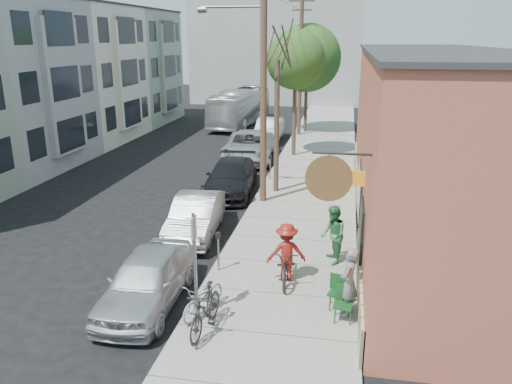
% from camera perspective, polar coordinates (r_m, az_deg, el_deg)
% --- Properties ---
extents(ground, '(120.00, 120.00, 0.00)m').
position_cam_1_polar(ground, '(17.07, -10.91, -7.31)').
color(ground, black).
extents(sidewalk, '(4.50, 58.00, 0.15)m').
position_cam_1_polar(sidewalk, '(26.38, 6.44, 1.96)').
color(sidewalk, gray).
rests_on(sidewalk, ground).
extents(cafe_building, '(6.60, 20.20, 6.61)m').
position_cam_1_polar(cafe_building, '(19.98, 19.19, 5.63)').
color(cafe_building, '#A3523C').
rests_on(cafe_building, ground).
extents(apartment_row, '(6.30, 32.00, 9.00)m').
position_cam_1_polar(apartment_row, '(33.58, -22.05, 11.81)').
color(apartment_row, gray).
rests_on(apartment_row, ground).
extents(end_cap_building, '(18.00, 8.00, 12.00)m').
position_cam_1_polar(end_cap_building, '(56.95, 2.51, 16.32)').
color(end_cap_building, '#9C9C97').
rests_on(end_cap_building, ground).
extents(sign_post, '(0.07, 0.45, 2.80)m').
position_cam_1_polar(sign_post, '(12.57, -7.02, -7.21)').
color(sign_post, slate).
rests_on(sign_post, sidewalk).
extents(parking_meter_near, '(0.14, 0.14, 1.24)m').
position_cam_1_polar(parking_meter_near, '(15.25, -4.34, -6.06)').
color(parking_meter_near, slate).
rests_on(parking_meter_near, sidewalk).
extents(parking_meter_far, '(0.14, 0.14, 1.24)m').
position_cam_1_polar(parking_meter_far, '(24.88, 1.65, 3.29)').
color(parking_meter_far, slate).
rests_on(parking_meter_far, sidewalk).
extents(utility_pole_near, '(3.57, 0.28, 10.00)m').
position_cam_1_polar(utility_pole_near, '(20.87, 0.70, 12.90)').
color(utility_pole_near, '#503A28').
rests_on(utility_pole_near, sidewalk).
extents(utility_pole_far, '(1.80, 0.28, 10.00)m').
position_cam_1_polar(utility_pole_far, '(36.43, 5.11, 14.64)').
color(utility_pole_far, '#503A28').
rests_on(utility_pole_far, sidewalk).
extents(tree_bare, '(0.24, 0.24, 5.93)m').
position_cam_1_polar(tree_bare, '(22.59, 2.37, 7.36)').
color(tree_bare, '#44392C').
rests_on(tree_bare, sidewalk).
extents(tree_leafy_mid, '(3.40, 3.40, 7.29)m').
position_cam_1_polar(tree_leafy_mid, '(29.73, 4.55, 14.78)').
color(tree_leafy_mid, '#44392C').
rests_on(tree_leafy_mid, sidewalk).
extents(tree_leafy_far, '(4.90, 4.90, 7.84)m').
position_cam_1_polar(tree_leafy_far, '(37.68, 5.86, 15.00)').
color(tree_leafy_far, '#44392C').
rests_on(tree_leafy_far, sidewalk).
extents(patio_chair_a, '(0.61, 0.61, 0.88)m').
position_cam_1_polar(patio_chair_a, '(13.54, 9.33, -11.32)').
color(patio_chair_a, '#124119').
rests_on(patio_chair_a, sidewalk).
extents(patio_chair_b, '(0.56, 0.56, 0.88)m').
position_cam_1_polar(patio_chair_b, '(13.03, 9.93, -12.58)').
color(patio_chair_b, '#124119').
rests_on(patio_chair_b, sidewalk).
extents(patron_grey, '(0.63, 0.78, 1.85)m').
position_cam_1_polar(patron_grey, '(13.07, 10.57, -10.07)').
color(patron_grey, slate).
rests_on(patron_grey, sidewalk).
extents(patron_green, '(0.92, 1.06, 1.87)m').
position_cam_1_polar(patron_green, '(15.86, 8.79, -4.87)').
color(patron_green, '#2E743F').
rests_on(patron_green, sidewalk).
extents(cyclist, '(1.28, 0.94, 1.78)m').
position_cam_1_polar(cyclist, '(14.60, 3.50, -6.91)').
color(cyclist, maroon).
rests_on(cyclist, sidewalk).
extents(cyclist_bike, '(0.86, 2.10, 1.08)m').
position_cam_1_polar(cyclist_bike, '(14.75, 3.47, -8.14)').
color(cyclist_bike, black).
rests_on(cyclist_bike, sidewalk).
extents(parked_bike_a, '(0.73, 1.97, 1.16)m').
position_cam_1_polar(parked_bike_a, '(12.43, -5.83, -13.23)').
color(parked_bike_a, black).
rests_on(parked_bike_a, sidewalk).
extents(parked_bike_b, '(1.11, 1.82, 0.90)m').
position_cam_1_polar(parked_bike_b, '(13.19, -6.02, -11.93)').
color(parked_bike_b, gray).
rests_on(parked_bike_b, sidewalk).
extents(car_0, '(1.90, 4.45, 1.50)m').
position_cam_1_polar(car_0, '(13.98, -12.39, -9.79)').
color(car_0, '#B3B6BC').
rests_on(car_0, ground).
extents(car_1, '(1.93, 4.55, 1.46)m').
position_cam_1_polar(car_1, '(18.44, -6.93, -2.76)').
color(car_1, '#9DA1A4').
rests_on(car_1, ground).
extents(car_2, '(2.52, 5.36, 1.51)m').
position_cam_1_polar(car_2, '(23.29, -2.89, 1.71)').
color(car_2, black).
rests_on(car_2, ground).
extents(car_3, '(3.29, 6.25, 1.68)m').
position_cam_1_polar(car_3, '(29.53, -0.84, 5.25)').
color(car_3, '#B4B5BD').
rests_on(car_3, ground).
extents(car_4, '(1.79, 4.82, 1.57)m').
position_cam_1_polar(car_4, '(35.19, 1.50, 7.14)').
color(car_4, '#98999F').
rests_on(car_4, ground).
extents(bus, '(3.26, 10.58, 2.90)m').
position_cam_1_polar(bus, '(41.86, -1.81, 9.70)').
color(bus, silver).
rests_on(bus, ground).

